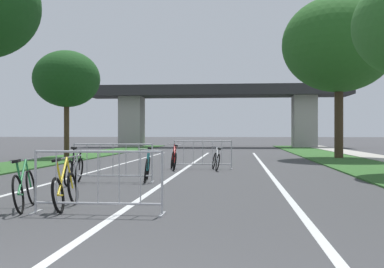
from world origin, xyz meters
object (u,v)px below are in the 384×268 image
crowd_barrier_second (113,163)px  tree_left_oak_near (67,79)px  tree_right_pine_near (339,44)px  bicycle_yellow_0 (65,189)px  crowd_barrier_nearest (98,183)px  bicycle_red_4 (174,160)px  bicycle_black_5 (74,170)px  bicycle_teal_1 (147,168)px  crowd_barrier_third (203,155)px  bicycle_green_2 (24,188)px  bicycle_silver_3 (216,160)px

crowd_barrier_second → tree_left_oak_near: bearing=115.3°
tree_right_pine_near → bicycle_yellow_0: size_ratio=5.22×
tree_left_oak_near → crowd_barrier_nearest: size_ratio=2.59×
tree_right_pine_near → bicycle_red_4: size_ratio=5.04×
bicycle_black_5 → bicycle_teal_1: bearing=25.3°
tree_left_oak_near → bicycle_yellow_0: tree_left_oak_near is taller
bicycle_yellow_0 → bicycle_black_5: (-1.23, 3.98, 0.02)m
bicycle_red_4 → bicycle_black_5: 5.49m
crowd_barrier_third → bicycle_yellow_0: bearing=-100.2°
bicycle_green_2 → crowd_barrier_nearest: bearing=-27.9°
bicycle_green_2 → bicycle_silver_3: bearing=59.2°
tree_right_pine_near → crowd_barrier_nearest: size_ratio=3.84×
bicycle_teal_1 → bicycle_green_2: size_ratio=1.00×
tree_left_oak_near → bicycle_green_2: bearing=-72.3°
bicycle_green_2 → tree_left_oak_near: bearing=94.7°
tree_left_oak_near → crowd_barrier_nearest: bearing=-68.4°
bicycle_teal_1 → bicycle_black_5: bicycle_black_5 is taller
bicycle_teal_1 → bicycle_green_2: (-1.22, -5.06, -0.00)m
tree_left_oak_near → bicycle_red_4: (6.66, -7.27, -3.80)m
tree_left_oak_near → bicycle_yellow_0: size_ratio=3.52×
crowd_barrier_third → bicycle_black_5: size_ratio=1.32×
bicycle_yellow_0 → bicycle_silver_3: 9.30m
bicycle_red_4 → tree_right_pine_near: bearing=35.0°
crowd_barrier_third → bicycle_yellow_0: crowd_barrier_third is taller
bicycle_yellow_0 → bicycle_silver_3: bicycle_yellow_0 is taller
crowd_barrier_nearest → tree_right_pine_near: bearing=67.2°
bicycle_teal_1 → bicycle_red_4: size_ratio=1.01×
crowd_barrier_second → bicycle_yellow_0: crowd_barrier_second is taller
tree_left_oak_near → bicycle_red_4: size_ratio=3.40×
tree_right_pine_near → bicycle_yellow_0: (-8.22, -17.28, -5.56)m
tree_right_pine_near → bicycle_green_2: bearing=-117.1°
crowd_barrier_third → bicycle_green_2: (-2.42, -9.68, -0.15)m
bicycle_yellow_0 → bicycle_red_4: bearing=80.0°
crowd_barrier_second → bicycle_teal_1: size_ratio=1.32×
bicycle_yellow_0 → crowd_barrier_third: bearing=74.2°
crowd_barrier_second → bicycle_teal_1: (0.87, 0.41, -0.14)m
crowd_barrier_second → bicycle_red_4: size_ratio=1.33×
tree_left_oak_near → crowd_barrier_second: bearing=-64.7°
crowd_barrier_second → bicycle_black_5: 1.06m
crowd_barrier_third → bicycle_silver_3: crowd_barrier_third is taller
bicycle_teal_1 → bicycle_silver_3: bicycle_teal_1 is taller
tree_left_oak_near → bicycle_red_4: tree_left_oak_near is taller
bicycle_green_2 → bicycle_red_4: (1.40, 9.24, -0.01)m
crowd_barrier_nearest → bicycle_yellow_0: bearing=145.9°
tree_right_pine_near → crowd_barrier_nearest: (-7.48, -17.78, -5.39)m
bicycle_green_2 → tree_right_pine_near: bearing=49.9°
crowd_barrier_nearest → bicycle_black_5: (-1.96, 4.48, -0.15)m
crowd_barrier_second → bicycle_yellow_0: bearing=-85.7°
bicycle_teal_1 → crowd_barrier_nearest: bearing=85.0°
bicycle_silver_3 → bicycle_red_4: bicycle_red_4 is taller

